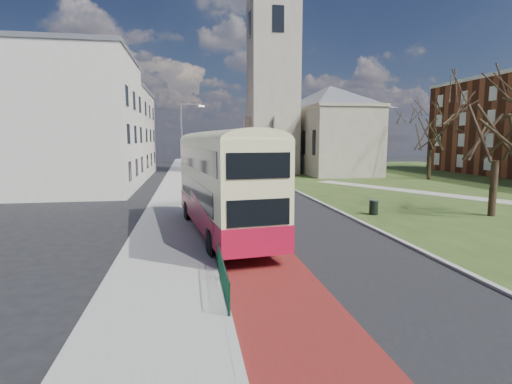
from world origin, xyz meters
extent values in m
plane|color=black|center=(0.00, 0.00, 0.00)|extent=(160.00, 160.00, 0.00)
cube|color=black|center=(1.50, 20.00, 0.01)|extent=(9.00, 120.00, 0.01)
cube|color=#591414|center=(-1.20, 20.00, 0.01)|extent=(3.40, 120.00, 0.01)
cube|color=gray|center=(-5.00, 20.00, 0.06)|extent=(4.00, 120.00, 0.12)
cube|color=#999993|center=(-3.00, 20.00, 0.07)|extent=(0.25, 120.00, 0.13)
cube|color=#999993|center=(6.10, 22.00, 0.07)|extent=(0.25, 80.00, 0.13)
cube|color=#2E4318|center=(26.00, 22.00, 0.02)|extent=(40.00, 80.00, 0.04)
cube|color=#9E998C|center=(20.00, 10.00, 0.06)|extent=(18.84, 32.82, 0.03)
cylinder|color=#0B3323|center=(-2.95, 4.00, 1.10)|extent=(0.04, 24.00, 0.04)
cylinder|color=#0B3323|center=(-2.95, 4.00, 0.15)|extent=(0.04, 24.00, 0.04)
cube|color=gray|center=(8.00, 38.00, 12.00)|extent=(6.50, 6.50, 24.00)
cube|color=gray|center=(16.50, 38.00, 4.50)|extent=(9.00, 18.00, 9.00)
pyramid|color=#565960|center=(16.50, 38.00, 12.60)|extent=(9.00, 18.00, 3.60)
cube|color=beige|center=(-14.00, 22.00, 6.25)|extent=(10.00, 14.00, 12.50)
cube|color=#565960|center=(-14.00, 22.00, 12.75)|extent=(10.30, 14.30, 0.50)
cube|color=beige|center=(-14.00, 38.00, 5.50)|extent=(10.00, 16.00, 11.00)
cube|color=#565960|center=(-14.00, 38.00, 11.25)|extent=(10.30, 16.30, 0.50)
cylinder|color=gray|center=(-4.50, 18.00, 4.12)|extent=(0.16, 0.16, 8.00)
cylinder|color=gray|center=(-3.60, 18.00, 8.02)|extent=(1.80, 0.10, 0.10)
cube|color=silver|center=(-2.70, 18.00, 7.87)|extent=(0.50, 0.18, 0.12)
cube|color=#A30F2A|center=(-2.24, 1.99, 1.15)|extent=(4.46, 12.67, 1.13)
cube|color=beige|center=(-2.24, 1.99, 3.35)|extent=(4.42, 12.60, 3.27)
cube|color=black|center=(-3.69, 2.15, 2.33)|extent=(1.38, 10.09, 1.07)
cube|color=black|center=(-0.88, 2.51, 2.33)|extent=(1.38, 10.09, 1.07)
cube|color=black|center=(-3.65, 1.81, 4.02)|extent=(1.51, 11.07, 1.01)
cube|color=black|center=(-0.84, 2.18, 4.02)|extent=(1.51, 11.07, 1.01)
cube|color=black|center=(-3.04, 8.11, 2.33)|extent=(2.52, 0.41, 1.18)
cube|color=black|center=(-3.04, 8.11, 4.02)|extent=(2.52, 0.41, 1.01)
cube|color=orange|center=(-3.04, 8.11, 4.67)|extent=(2.01, 0.36, 0.34)
cylinder|color=black|center=(-4.10, 6.00, 0.59)|extent=(0.49, 1.21, 1.17)
cylinder|color=black|center=(-1.48, 6.34, 0.59)|extent=(0.49, 1.21, 1.17)
cylinder|color=black|center=(-3.07, -1.87, 0.59)|extent=(0.49, 1.21, 1.17)
cylinder|color=black|center=(-0.45, -1.52, 0.59)|extent=(0.49, 1.21, 1.17)
cylinder|color=#322419|center=(15.32, 4.05, 1.83)|extent=(0.53, 0.53, 3.58)
cylinder|color=black|center=(25.00, 25.94, 1.84)|extent=(0.53, 0.53, 3.60)
cylinder|color=black|center=(8.00, 5.75, 0.50)|extent=(0.66, 0.66, 0.93)
cylinder|color=gray|center=(8.00, 5.75, 1.00)|extent=(0.71, 0.71, 0.06)
camera|label=1|loc=(-3.98, -18.46, 5.00)|focal=28.00mm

